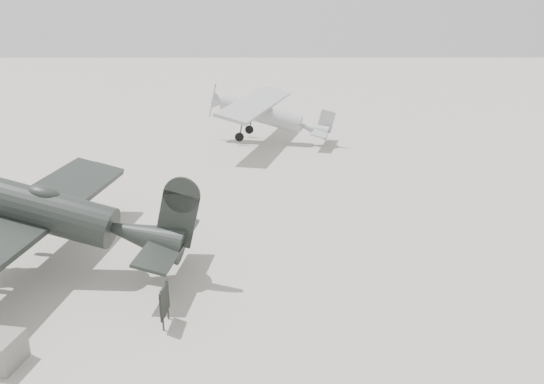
# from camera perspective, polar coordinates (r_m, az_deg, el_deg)

# --- Properties ---
(ground) EXTENTS (160.00, 160.00, 0.00)m
(ground) POSITION_cam_1_polar(r_m,az_deg,el_deg) (19.52, -5.33, -6.20)
(ground) COLOR gray
(ground) RESTS_ON ground
(lowwing_monoplane) EXTENTS (8.47, 11.87, 3.82)m
(lowwing_monoplane) POSITION_cam_1_polar(r_m,az_deg,el_deg) (18.37, -21.84, -2.38)
(lowwing_monoplane) COLOR black
(lowwing_monoplane) RESTS_ON ground
(highwing_monoplane) EXTENTS (8.19, 11.44, 3.24)m
(highwing_monoplane) POSITION_cam_1_polar(r_m,az_deg,el_deg) (34.64, -0.65, 8.66)
(highwing_monoplane) COLOR gray
(highwing_monoplane) RESTS_ON ground
(sign_board) EXTENTS (0.11, 0.85, 1.23)m
(sign_board) POSITION_cam_1_polar(r_m,az_deg,el_deg) (15.11, -11.50, -11.44)
(sign_board) COLOR #333333
(sign_board) RESTS_ON ground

